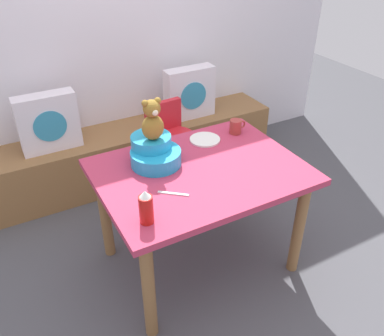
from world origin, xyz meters
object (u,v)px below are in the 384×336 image
Objects in this scene: pillow_floral_right at (190,93)px; dinner_plate_near at (205,139)px; pillow_floral_left at (48,123)px; highchair at (172,139)px; infant_seat_teal at (154,152)px; ketchup_bottle at (146,208)px; teddy_bear at (152,121)px; dining_table at (200,184)px; coffee_mug at (236,127)px.

pillow_floral_right is 0.96m from dinner_plate_near.
highchair is at bearing -26.85° from pillow_floral_left.
pillow_floral_right is at bearing 47.82° from highchair.
ketchup_bottle is at bearing -118.12° from infant_seat_teal.
teddy_bear reaches higher than pillow_floral_left.
dining_table is (0.63, -1.18, -0.05)m from pillow_floral_left.
coffee_mug is (0.64, 0.09, -0.23)m from teddy_bear.
teddy_bear is (-0.39, -0.57, 0.50)m from highchair.
infant_seat_teal is at bearing -172.32° from coffee_mug.
dinner_plate_near is at bearing -46.89° from pillow_floral_left.
ketchup_bottle is at bearing -147.94° from dining_table.
dining_table is 9.96× the size of coffee_mug.
teddy_bear reaches higher than highchair.
infant_seat_teal reaches higher than dining_table.
ketchup_bottle is at bearing -124.92° from pillow_floral_right.
pillow_floral_left is 2.38× the size of ketchup_bottle.
pillow_floral_right and infant_seat_teal have the same top height.
ketchup_bottle is 0.88m from dinner_plate_near.
teddy_bear is (0.43, -0.99, 0.34)m from pillow_floral_left.
pillow_floral_left is 1.00× the size of pillow_floral_right.
pillow_floral_left is 3.67× the size of coffee_mug.
ketchup_bottle is (-0.46, -0.29, 0.20)m from dining_table.
pillow_floral_left is 1.20m from pillow_floral_right.
coffee_mug is 0.24m from dinner_plate_near.
dining_table is 3.62× the size of infant_seat_teal.
dining_table is 6.46× the size of ketchup_bottle.
highchair is (-0.38, -0.42, -0.16)m from pillow_floral_right.
teddy_bear reaches higher than ketchup_bottle.
infant_seat_teal is at bearing -166.78° from dinner_plate_near.
infant_seat_teal is (-0.39, -0.57, 0.29)m from highchair.
infant_seat_teal is 1.32× the size of teddy_bear.
dining_table is (-0.56, -1.18, -0.05)m from pillow_floral_right.
coffee_mug reaches higher than dining_table.
infant_seat_teal is 0.55m from ketchup_bottle.
infant_seat_teal is at bearing -127.88° from pillow_floral_right.
coffee_mug reaches higher than highchair.
dining_table is 0.58m from ketchup_bottle.
coffee_mug is (0.43, 0.28, 0.16)m from dining_table.
infant_seat_teal is 1.65× the size of dinner_plate_near.
dinner_plate_near is at bearing -88.52° from highchair.
highchair is at bearing -132.18° from pillow_floral_right.
ketchup_bottle is at bearing -118.14° from teddy_bear.
pillow_floral_left reaches higher than coffee_mug.
teddy_bear is at bearing -124.37° from highchair.
infant_seat_teal is 0.42m from dinner_plate_near.
dining_table is 0.54m from coffee_mug.
pillow_floral_right is 1.79m from ketchup_bottle.
pillow_floral_right is at bearing 0.00° from pillow_floral_left.
pillow_floral_right reaches higher than highchair.
infant_seat_teal is at bearing 90.00° from teddy_bear.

